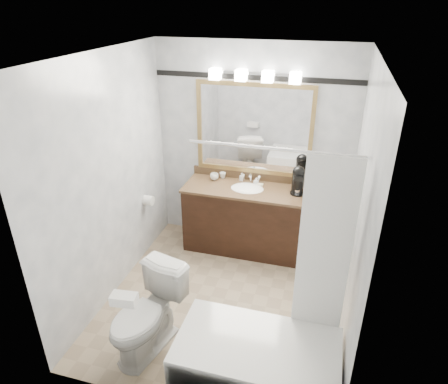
{
  "coord_description": "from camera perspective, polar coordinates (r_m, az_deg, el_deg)",
  "views": [
    {
      "loc": [
        0.9,
        -3.2,
        2.93
      ],
      "look_at": [
        -0.1,
        0.35,
        1.1
      ],
      "focal_mm": 32.0,
      "sensor_mm": 36.0,
      "label": 1
    }
  ],
  "objects": [
    {
      "name": "accent_stripe",
      "position": [
        4.66,
        4.53,
        16.0
      ],
      "size": [
        2.4,
        0.01,
        0.06
      ],
      "primitive_type": "cube",
      "color": "black",
      "rests_on": "room"
    },
    {
      "name": "soap_bar",
      "position": [
        4.87,
        5.16,
        1.07
      ],
      "size": [
        0.08,
        0.05,
        0.02
      ],
      "primitive_type": "cube",
      "rotation": [
        0.0,
        0.0,
        -0.09
      ],
      "color": "beige",
      "rests_on": "vanity"
    },
    {
      "name": "soap_bottle_a",
      "position": [
        4.97,
        2.56,
        2.19
      ],
      "size": [
        0.06,
        0.06,
        0.1
      ],
      "primitive_type": "imported",
      "rotation": [
        0.0,
        0.0,
        -0.33
      ],
      "color": "white",
      "rests_on": "vanity"
    },
    {
      "name": "bathtub",
      "position": [
        3.53,
        5.17,
        -22.47
      ],
      "size": [
        1.3,
        0.75,
        1.96
      ],
      "color": "white",
      "rests_on": "ground"
    },
    {
      "name": "tissue_box",
      "position": [
        3.26,
        -14.09,
        -14.63
      ],
      "size": [
        0.21,
        0.13,
        0.08
      ],
      "primitive_type": "cube",
      "rotation": [
        0.0,
        0.0,
        0.11
      ],
      "color": "white",
      "rests_on": "toilet"
    },
    {
      "name": "vanity",
      "position": [
        4.98,
        3.22,
        -3.68
      ],
      "size": [
        1.53,
        0.58,
        0.97
      ],
      "color": "black",
      "rests_on": "ground"
    },
    {
      "name": "coffee_maker",
      "position": [
        4.7,
        10.54,
        1.83
      ],
      "size": [
        0.17,
        0.21,
        0.33
      ],
      "rotation": [
        0.0,
        0.0,
        0.12
      ],
      "color": "black",
      "rests_on": "vanity"
    },
    {
      "name": "cup_left",
      "position": [
        4.99,
        -1.39,
        2.2
      ],
      "size": [
        0.11,
        0.11,
        0.08
      ],
      "primitive_type": "imported",
      "rotation": [
        0.0,
        0.0,
        -0.12
      ],
      "color": "white",
      "rests_on": "vanity"
    },
    {
      "name": "soap_bottle_b",
      "position": [
        4.88,
        4.6,
        1.58
      ],
      "size": [
        0.08,
        0.08,
        0.08
      ],
      "primitive_type": "imported",
      "rotation": [
        0.0,
        0.0,
        -0.32
      ],
      "color": "white",
      "rests_on": "vanity"
    },
    {
      "name": "mirror",
      "position": [
        4.79,
        4.25,
        8.91
      ],
      "size": [
        1.4,
        0.04,
        1.1
      ],
      "color": "#A18148",
      "rests_on": "room"
    },
    {
      "name": "tp_roll",
      "position": [
        4.91,
        -10.73,
        -1.19
      ],
      "size": [
        0.11,
        0.12,
        0.12
      ],
      "primitive_type": "cylinder",
      "rotation": [
        0.0,
        1.57,
        0.0
      ],
      "color": "white",
      "rests_on": "room"
    },
    {
      "name": "toilet",
      "position": [
        3.74,
        -11.07,
        -16.88
      ],
      "size": [
        0.62,
        0.86,
        0.79
      ],
      "primitive_type": "imported",
      "rotation": [
        0.0,
        0.0,
        -0.25
      ],
      "color": "white",
      "rests_on": "ground"
    },
    {
      "name": "cup_right",
      "position": [
        5.04,
        -0.19,
        2.41
      ],
      "size": [
        0.09,
        0.09,
        0.07
      ],
      "primitive_type": "imported",
      "rotation": [
        0.0,
        0.0,
        0.14
      ],
      "color": "white",
      "rests_on": "vanity"
    },
    {
      "name": "vanity_light_bar",
      "position": [
        4.59,
        4.37,
        16.27
      ],
      "size": [
        1.02,
        0.14,
        0.12
      ],
      "color": "silver",
      "rests_on": "room"
    },
    {
      "name": "room",
      "position": [
        3.73,
        0.06,
        -0.45
      ],
      "size": [
        2.42,
        2.62,
        2.52
      ],
      "color": "tan",
      "rests_on": "ground"
    }
  ]
}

